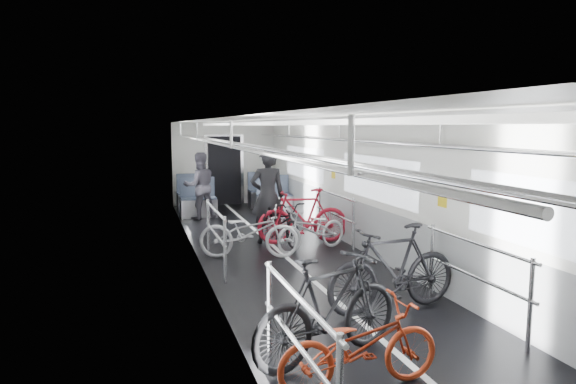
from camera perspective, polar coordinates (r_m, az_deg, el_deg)
name	(u,v)px	position (r m, az deg, el deg)	size (l,w,h in m)	color
car_shell	(268,186)	(10.13, -2.25, 0.69)	(3.02, 14.01, 2.41)	black
bike_left_near	(360,346)	(4.71, 7.97, -16.55)	(0.53, 1.52, 0.80)	#B33316
bike_left_mid	(329,308)	(5.15, 4.58, -12.72)	(0.50, 1.78, 1.07)	black
bike_left_far	(249,232)	(9.02, -4.35, -4.45)	(0.61, 1.74, 0.92)	silver
bike_right_near	(393,268)	(6.56, 11.59, -8.28)	(0.52, 1.83, 1.10)	black
bike_right_mid	(312,229)	(9.52, 2.68, -4.16)	(0.53, 1.53, 0.80)	silver
bike_right_far	(303,216)	(10.07, 1.68, -2.70)	(0.51, 1.81, 1.09)	maroon
bike_aisle	(282,222)	(10.12, -0.71, -3.33)	(0.56, 1.62, 0.85)	black
person_standing	(268,196)	(10.07, -2.29, -0.49)	(0.68, 0.44, 1.86)	black
person_seated	(200,186)	(12.85, -9.79, 0.67)	(0.81, 0.63, 1.66)	#2A282F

